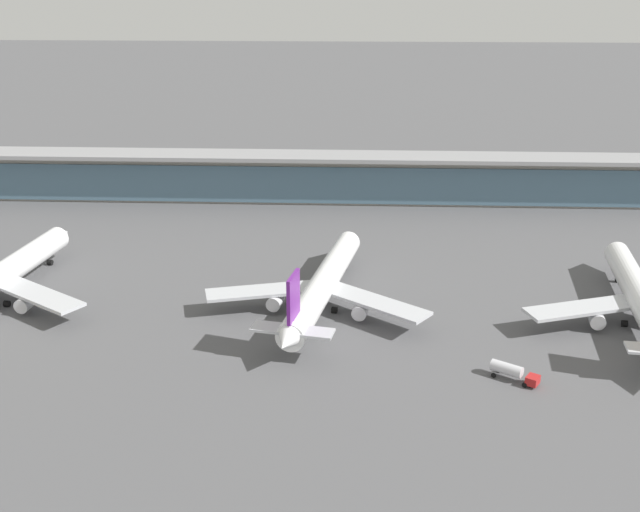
% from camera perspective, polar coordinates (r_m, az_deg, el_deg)
% --- Properties ---
extents(ground_plane, '(1200.00, 1200.00, 0.00)m').
position_cam_1_polar(ground_plane, '(159.77, -0.22, -4.29)').
color(ground_plane, '#515154').
extents(airliner_centre_stand, '(47.05, 61.98, 16.60)m').
position_cam_1_polar(airliner_centre_stand, '(159.70, 0.16, -2.24)').
color(airliner_centre_stand, white).
rests_on(airliner_centre_stand, ground).
extents(service_truck_near_nose_red, '(8.46, 6.53, 2.95)m').
position_cam_1_polar(service_truck_near_nose_red, '(138.74, 14.25, -8.39)').
color(service_truck_near_nose_red, '#B21E1E').
rests_on(service_truck_near_nose_red, ground).
extents(terminal_building, '(261.65, 12.80, 15.20)m').
position_cam_1_polar(terminal_building, '(232.36, 0.74, 5.95)').
color(terminal_building, '#9E998E').
rests_on(terminal_building, ground).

